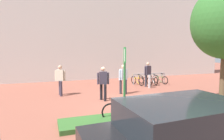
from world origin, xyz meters
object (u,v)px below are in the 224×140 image
(bollard_steel, at_px, (149,82))
(person_suited_navy, at_px, (148,73))
(person_shirt_blue, at_px, (60,78))
(person_suited_dark, at_px, (103,81))
(bike_rack_cluster, at_px, (149,80))
(person_shirt_white, at_px, (123,77))
(bike_at_sign, at_px, (124,111))
(car_black_suv, at_px, (187,138))
(parking_sign_post, at_px, (125,74))

(bollard_steel, height_order, person_suited_navy, person_suited_navy)
(person_shirt_blue, relative_size, person_suited_dark, 1.00)
(bike_rack_cluster, relative_size, person_suited_dark, 1.55)
(person_suited_dark, bearing_deg, bollard_steel, 27.38)
(person_suited_dark, bearing_deg, person_shirt_white, 32.78)
(bike_at_sign, xyz_separation_m, bike_rack_cluster, (4.67, 6.23, -0.00))
(bike_at_sign, relative_size, person_suited_navy, 0.97)
(bike_at_sign, xyz_separation_m, person_shirt_white, (1.56, 3.85, 0.63))
(person_suited_dark, bearing_deg, bike_rack_cluster, 35.94)
(person_shirt_white, distance_m, car_black_suv, 7.25)
(parking_sign_post, relative_size, person_suited_navy, 1.54)
(person_suited_dark, bearing_deg, parking_sign_post, -91.74)
(bike_at_sign, distance_m, person_shirt_white, 4.20)
(parking_sign_post, height_order, person_suited_dark, parking_sign_post)
(person_shirt_blue, height_order, person_shirt_white, same)
(bollard_steel, distance_m, car_black_suv, 9.00)
(person_shirt_blue, bearing_deg, person_suited_dark, -42.26)
(bollard_steel, distance_m, person_suited_navy, 0.74)
(bike_rack_cluster, height_order, person_suited_navy, person_suited_navy)
(bike_at_sign, height_order, bollard_steel, bollard_steel)
(bike_rack_cluster, xyz_separation_m, person_shirt_blue, (-6.59, -1.56, 0.64))
(person_suited_dark, bearing_deg, person_shirt_blue, 137.74)
(person_shirt_blue, distance_m, person_suited_navy, 6.01)
(bike_rack_cluster, relative_size, car_black_suv, 0.61)
(parking_sign_post, height_order, bollard_steel, parking_sign_post)
(parking_sign_post, relative_size, person_suited_dark, 1.54)
(car_black_suv, bearing_deg, bollard_steel, 64.34)
(person_shirt_white, relative_size, person_suited_navy, 1.00)
(parking_sign_post, xyz_separation_m, bike_rack_cluster, (4.71, 6.32, -1.38))
(bike_rack_cluster, distance_m, person_shirt_white, 3.97)
(person_suited_navy, distance_m, car_black_suv, 9.50)
(person_shirt_blue, distance_m, person_shirt_white, 3.57)
(person_shirt_white, bearing_deg, bollard_steel, 23.64)
(person_shirt_white, bearing_deg, person_suited_navy, 31.38)
(bike_at_sign, relative_size, person_shirt_blue, 0.97)
(person_shirt_white, distance_m, person_suited_dark, 1.79)
(person_shirt_white, bearing_deg, bike_rack_cluster, 37.38)
(parking_sign_post, bearing_deg, bike_rack_cluster, 53.30)
(parking_sign_post, bearing_deg, person_suited_dark, 88.26)
(bollard_steel, bearing_deg, car_black_suv, -115.66)
(bike_at_sign, distance_m, bike_rack_cluster, 7.79)
(person_shirt_white, xyz_separation_m, person_suited_dark, (-1.50, -0.97, 0.00))
(person_suited_navy, bearing_deg, car_black_suv, -115.13)
(bike_rack_cluster, distance_m, bollard_steel, 1.56)
(person_suited_navy, bearing_deg, bike_at_sign, -127.01)
(person_suited_dark, bearing_deg, bike_at_sign, -91.07)
(bike_at_sign, relative_size, car_black_suv, 0.38)
(parking_sign_post, relative_size, bollard_steel, 2.95)
(person_suited_navy, height_order, car_black_suv, person_suited_navy)
(bollard_steel, height_order, car_black_suv, car_black_suv)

